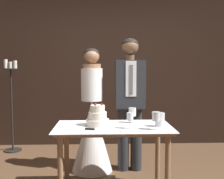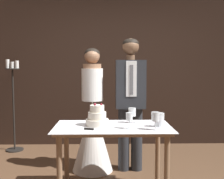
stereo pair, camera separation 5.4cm
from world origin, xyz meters
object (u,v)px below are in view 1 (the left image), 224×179
Objects in this scene: cake_knife at (96,129)px; groom at (130,97)px; candle_stand at (12,105)px; wine_glass_middle at (156,117)px; bride at (92,126)px; tiered_cake at (98,117)px; hurricane_candle at (160,120)px; cake_table at (113,136)px; wine_glass_near at (132,113)px; wine_glass_far at (130,117)px.

groom reaches higher than cake_knife.
wine_glass_middle is at bearing -41.98° from candle_stand.
bride is at bearing 179.96° from groom.
hurricane_candle is at bearing -6.97° from tiered_cake.
candle_stand is at bearing 131.83° from tiered_cake.
bride is (-0.25, 0.72, -0.05)m from cake_table.
candle_stand reaches higher than wine_glass_near.
wine_glass_far is (0.33, -0.16, 0.03)m from tiered_cake.
groom is 1.17× the size of candle_stand.
wine_glass_near reaches higher than cake_table.
tiered_cake is 0.24m from cake_knife.
cake_knife is (-0.18, -0.18, 0.11)m from cake_table.
wine_glass_far is 0.34m from hurricane_candle.
groom is at bearing 58.33° from tiered_cake.
tiered_cake is 1.67× the size of hurricane_candle.
candle_stand is (-1.84, 0.91, -0.23)m from groom.
bride is (-0.74, 0.76, -0.23)m from hurricane_candle.
wine_glass_middle is 1.11× the size of wine_glass_far.
wine_glass_middle is 0.27m from wine_glass_far.
groom is (0.42, 0.68, 0.14)m from tiered_cake.
cake_table is 0.71× the size of groom.
groom is (-0.24, 0.76, 0.16)m from hurricane_candle.
cake_knife is at bearing -52.13° from candle_stand.
wine_glass_middle is 0.12× the size of candle_stand.
wine_glass_far is at bearing -166.22° from hurricane_candle.
candle_stand is (-1.42, 1.59, -0.09)m from tiered_cake.
cake_table is 2.28m from candle_stand.
tiered_cake is 0.17× the size of candle_stand.
cake_table is 3.33× the size of cake_knife.
cake_table is 0.36m from wine_glass_near.
cake_table is 7.54× the size of wine_glass_far.
wine_glass_far reaches higher than hurricane_candle.
groom is at bearing -26.25° from candle_stand.
bride is (-0.47, 0.55, -0.27)m from wine_glass_near.
cake_knife is at bearing -85.56° from bride.
wine_glass_near is at bearing -49.10° from bride.
wine_glass_middle is at bearing -60.56° from wine_glass_near.
tiered_cake reaches higher than wine_glass_far.
hurricane_candle is (0.27, -0.21, -0.04)m from wine_glass_near.
hurricane_candle is at bearing -38.70° from candle_stand.
bride is 1.62m from candle_stand.
groom is (0.50, -0.00, 0.39)m from bride.
wine_glass_middle is at bearing -23.05° from cake_table.
bride is 0.93× the size of groom.
cake_knife is 1.03m from groom.
bride is (-0.07, 0.90, -0.17)m from cake_knife.
candle_stand is at bearing 135.12° from wine_glass_far.
tiered_cake reaches higher than wine_glass_near.
cake_knife is 2.05× the size of wine_glass_middle.
bride reaches higher than cake_table.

